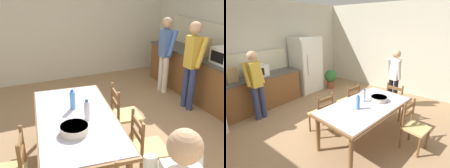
% 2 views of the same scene
% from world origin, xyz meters
% --- Properties ---
extents(ground_plane, '(8.32, 8.32, 0.00)m').
position_xyz_m(ground_plane, '(0.00, 0.00, 0.00)').
color(ground_plane, '#9E7A56').
extents(wall_back, '(6.52, 0.12, 2.90)m').
position_xyz_m(wall_back, '(0.00, 2.66, 1.45)').
color(wall_back, beige).
rests_on(wall_back, ground).
extents(wall_right, '(0.12, 5.20, 2.90)m').
position_xyz_m(wall_right, '(3.26, 0.00, 1.45)').
color(wall_right, beige).
rests_on(wall_right, ground).
extents(kitchen_counter, '(3.26, 0.66, 0.91)m').
position_xyz_m(kitchen_counter, '(-0.88, 2.23, 0.46)').
color(kitchen_counter, brown).
rests_on(kitchen_counter, ground).
extents(counter_splashback, '(3.22, 0.03, 0.60)m').
position_xyz_m(counter_splashback, '(-0.88, 2.54, 1.21)').
color(counter_splashback, beige).
rests_on(counter_splashback, kitchen_counter).
extents(refrigerator, '(0.89, 0.73, 1.84)m').
position_xyz_m(refrigerator, '(1.30, 2.19, 0.92)').
color(refrigerator, silver).
rests_on(refrigerator, ground).
extents(microwave, '(0.50, 0.39, 0.30)m').
position_xyz_m(microwave, '(-0.40, 2.21, 1.06)').
color(microwave, white).
rests_on(microwave, kitchen_counter).
extents(paper_bag, '(0.24, 0.16, 0.36)m').
position_xyz_m(paper_bag, '(-1.02, 2.20, 1.09)').
color(paper_bag, tan).
rests_on(paper_bag, kitchen_counter).
extents(dining_table, '(2.03, 1.19, 0.77)m').
position_xyz_m(dining_table, '(0.13, -0.75, 0.69)').
color(dining_table, brown).
rests_on(dining_table, ground).
extents(bottle_near_centre, '(0.07, 0.07, 0.27)m').
position_xyz_m(bottle_near_centre, '(-0.11, -0.72, 0.89)').
color(bottle_near_centre, '#4C8ED6').
rests_on(bottle_near_centre, dining_table).
extents(bottle_off_centre, '(0.07, 0.07, 0.27)m').
position_xyz_m(bottle_off_centre, '(0.24, -0.64, 0.89)').
color(bottle_off_centre, silver).
rests_on(bottle_off_centre, dining_table).
extents(serving_bowl, '(0.32, 0.32, 0.09)m').
position_xyz_m(serving_bowl, '(0.46, -0.86, 0.82)').
color(serving_bowl, beige).
rests_on(serving_bowl, dining_table).
extents(chair_side_far_right, '(0.48, 0.46, 0.91)m').
position_xyz_m(chair_side_far_right, '(0.65, -0.03, 0.44)').
color(chair_side_far_right, brown).
rests_on(chair_side_far_right, ground).
extents(chair_side_far_left, '(0.48, 0.46, 0.91)m').
position_xyz_m(chair_side_far_left, '(-0.22, 0.07, 0.44)').
color(chair_side_far_left, brown).
rests_on(chair_side_far_left, ground).
extents(chair_head_end, '(0.43, 0.45, 0.91)m').
position_xyz_m(chair_head_end, '(1.38, -0.90, 0.44)').
color(chair_head_end, brown).
rests_on(chair_head_end, ground).
extents(chair_side_near_right, '(0.48, 0.46, 0.91)m').
position_xyz_m(chair_side_near_right, '(0.47, -1.58, 0.44)').
color(chair_side_near_right, brown).
rests_on(chair_side_near_right, ground).
extents(person_at_counter, '(0.42, 0.29, 1.67)m').
position_xyz_m(person_at_counter, '(-0.71, 1.69, 0.94)').
color(person_at_counter, navy).
rests_on(person_at_counter, ground).
extents(person_by_table, '(0.32, 0.44, 1.59)m').
position_xyz_m(person_by_table, '(1.94, -0.59, 0.90)').
color(person_by_table, black).
rests_on(person_by_table, ground).
extents(potted_plant, '(0.44, 0.44, 0.67)m').
position_xyz_m(potted_plant, '(2.03, 1.76, 0.39)').
color(potted_plant, brown).
rests_on(potted_plant, ground).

